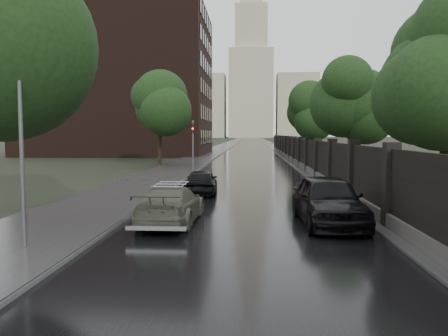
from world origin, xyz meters
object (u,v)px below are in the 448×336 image
(traffic_light, at_px, (193,141))
(volga_sedan, at_px, (171,205))
(hatchback_left, at_px, (202,182))
(tree_right_a, at_px, (448,80))
(tree_right_b, at_px, (357,105))
(tree_right_c, at_px, (317,116))
(tree_left_far, at_px, (159,108))
(car_right_near, at_px, (328,200))
(lamp_post, at_px, (21,146))

(traffic_light, xyz_separation_m, volga_sedan, (1.89, -19.71, -1.77))
(hatchback_left, bearing_deg, tree_right_a, 153.81)
(tree_right_a, height_order, tree_right_b, same)
(tree_right_c, xyz_separation_m, hatchback_left, (-9.69, -27.80, -4.32))
(tree_right_b, height_order, hatchback_left, tree_right_b)
(tree_right_a, relative_size, tree_right_c, 1.00)
(tree_left_far, distance_m, tree_right_a, 26.91)
(tree_right_b, bearing_deg, traffic_light, 165.76)
(tree_right_a, distance_m, car_right_near, 6.84)
(tree_right_b, bearing_deg, tree_right_c, 90.00)
(lamp_post, bearing_deg, volga_sedan, 51.67)
(tree_right_c, bearing_deg, hatchback_left, -109.21)
(lamp_post, distance_m, volga_sedan, 5.24)
(tree_left_far, distance_m, volga_sedan, 25.76)
(tree_right_b, bearing_deg, hatchback_left, -134.68)
(tree_right_a, relative_size, hatchback_left, 1.91)
(tree_right_a, height_order, traffic_light, tree_right_a)
(lamp_post, relative_size, hatchback_left, 1.39)
(tree_right_a, distance_m, traffic_light, 20.85)
(volga_sedan, xyz_separation_m, hatchback_left, (0.22, 6.92, -0.00))
(tree_right_b, xyz_separation_m, lamp_post, (-12.90, -20.50, -2.28))
(tree_left_far, bearing_deg, hatchback_left, -71.91)
(lamp_post, distance_m, traffic_light, 23.52)
(tree_left_far, height_order, volga_sedan, tree_left_far)
(tree_left_far, bearing_deg, traffic_light, -53.53)
(tree_right_b, relative_size, tree_right_c, 1.00)
(tree_right_c, height_order, traffic_light, tree_right_c)
(tree_left_far, height_order, tree_right_a, tree_left_far)
(tree_right_a, bearing_deg, hatchback_left, 156.54)
(tree_right_b, relative_size, hatchback_left, 1.91)
(tree_right_a, relative_size, car_right_near, 1.47)
(tree_left_far, xyz_separation_m, lamp_post, (2.60, -28.50, -2.57))
(tree_right_c, bearing_deg, tree_right_a, -90.00)
(car_right_near, bearing_deg, tree_right_a, 26.24)
(car_right_near, bearing_deg, tree_right_b, 71.42)
(volga_sedan, relative_size, hatchback_left, 1.18)
(tree_right_c, bearing_deg, car_right_near, -97.84)
(tree_right_b, distance_m, hatchback_left, 14.44)
(lamp_post, bearing_deg, traffic_light, 87.32)
(tree_left_far, height_order, tree_right_c, tree_left_far)
(car_right_near, bearing_deg, traffic_light, 107.14)
(traffic_light, bearing_deg, lamp_post, -92.68)
(traffic_light, distance_m, volga_sedan, 19.88)
(tree_left_far, bearing_deg, car_right_near, -66.45)
(car_right_near, bearing_deg, tree_right_c, 79.58)
(tree_right_c, relative_size, traffic_light, 1.75)
(lamp_post, height_order, car_right_near, lamp_post)
(tree_right_a, bearing_deg, volga_sedan, -164.67)
(tree_right_c, relative_size, lamp_post, 1.37)
(tree_right_a, bearing_deg, lamp_post, -153.26)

